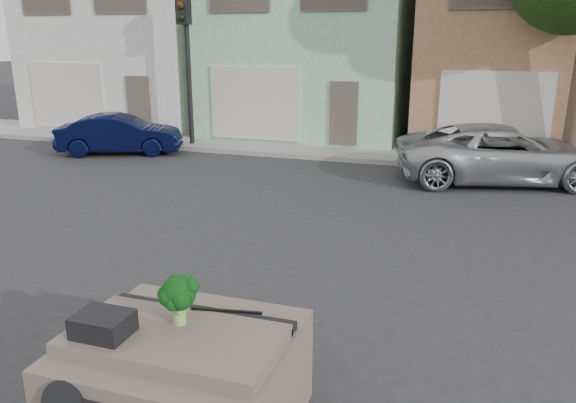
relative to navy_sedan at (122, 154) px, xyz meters
The scene contains 12 objects.
ground_plane 11.47m from the navy_sedan, 44.35° to the right, with size 120.00×120.00×0.00m, color #303033.
sidewalk 8.57m from the navy_sedan, 16.82° to the left, with size 40.00×3.00×0.15m, color gray.
townhouse_white 8.00m from the navy_sedan, 113.34° to the left, with size 7.20×8.20×7.55m, color white.
townhouse_mint 8.85m from the navy_sedan, 54.02° to the left, with size 7.20×8.20×7.55m, color #9AD5AB.
townhouse_tan 14.32m from the navy_sedan, 27.97° to the left, with size 7.20×8.20×7.55m, color #A47752.
navy_sedan is the anchor object (origin of this frame).
silver_pickup 11.37m from the navy_sedan, ahead, with size 2.43×5.28×1.47m, color #ABADB3.
traffic_signal 3.41m from the navy_sedan, 40.97° to the left, with size 0.40×0.40×5.10m, color black.
car_dashboard 13.75m from the navy_sedan, 53.33° to the right, with size 2.00×1.80×1.12m, color #6D5C50.
instrument_hump 13.74m from the navy_sedan, 56.16° to the right, with size 0.48×0.38×0.20m, color black.
wiper_arm 13.66m from the navy_sedan, 51.43° to the right, with size 0.70×0.03×0.02m, color black.
broccoli 13.75m from the navy_sedan, 53.35° to the right, with size 0.39×0.39×0.47m, color black.
Camera 1 is at (2.36, -7.05, 3.69)m, focal length 35.00 mm.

